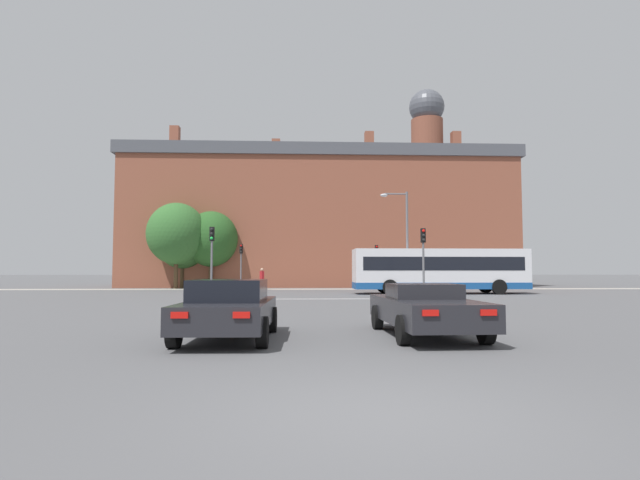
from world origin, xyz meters
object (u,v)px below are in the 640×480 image
object	(u,v)px
car_roadster_right	(425,309)
traffic_light_near_left	(212,250)
bus_crossing_lead	(439,270)
traffic_light_near_right	(423,251)
car_saloon_left	(229,308)
pedestrian_waiting	(262,277)
traffic_light_far_right	(377,259)
street_lamp_junction	(403,231)
traffic_light_far_left	(241,259)

from	to	relation	value
car_roadster_right	traffic_light_near_left	bearing A→B (deg)	114.17
bus_crossing_lead	traffic_light_near_right	xyz separation A→B (m)	(-2.62, -6.06, 1.04)
car_roadster_right	bus_crossing_lead	world-z (taller)	bus_crossing_lead
car_saloon_left	pedestrian_waiting	xyz separation A→B (m)	(-1.50, 30.61, 0.36)
car_saloon_left	car_roadster_right	distance (m)	4.65
car_saloon_left	bus_crossing_lead	distance (m)	24.99
car_roadster_right	traffic_light_far_right	xyz separation A→B (m)	(3.64, 30.57, 1.92)
pedestrian_waiting	street_lamp_junction	bearing A→B (deg)	18.62
car_roadster_right	bus_crossing_lead	bearing A→B (deg)	71.58
bus_crossing_lead	traffic_light_near_left	size ratio (longest dim) A/B	2.90
car_saloon_left	traffic_light_near_right	size ratio (longest dim) A/B	1.09
traffic_light_near_left	traffic_light_far_right	size ratio (longest dim) A/B	1.07
bus_crossing_lead	traffic_light_far_right	xyz separation A→B (m)	(-2.96, 8.70, 0.93)
car_saloon_left	traffic_light_near_left	xyz separation A→B (m)	(-3.34, 16.92, 2.03)
traffic_light_near_right	bus_crossing_lead	bearing A→B (deg)	66.59
car_saloon_left	traffic_light_near_right	world-z (taller)	traffic_light_near_right
street_lamp_junction	pedestrian_waiting	size ratio (longest dim) A/B	3.87
car_saloon_left	pedestrian_waiting	bearing A→B (deg)	94.03
traffic_light_far_right	street_lamp_junction	xyz separation A→B (m)	(0.36, -9.04, 1.69)
bus_crossing_lead	traffic_light_far_left	bearing A→B (deg)	-119.57
traffic_light_near_left	car_roadster_right	bearing A→B (deg)	-64.20
traffic_light_near_left	traffic_light_far_left	xyz separation A→B (m)	(0.09, 13.60, -0.15)
car_saloon_left	street_lamp_junction	xyz separation A→B (m)	(8.64, 21.96, 3.55)
car_roadster_right	pedestrian_waiting	xyz separation A→B (m)	(-6.13, 30.18, 0.42)
traffic_light_near_left	traffic_light_far_left	size ratio (longest dim) A/B	1.06
bus_crossing_lead	traffic_light_near_right	world-z (taller)	traffic_light_near_right
car_saloon_left	traffic_light_near_right	distance (m)	18.49
street_lamp_junction	pedestrian_waiting	bearing A→B (deg)	139.53
car_saloon_left	traffic_light_near_left	distance (m)	17.37
car_roadster_right	pedestrian_waiting	size ratio (longest dim) A/B	2.67
traffic_light_far_left	car_roadster_right	bearing A→B (deg)	-75.33
car_roadster_right	traffic_light_far_left	bearing A→B (deg)	103.05
traffic_light_near_left	traffic_light_far_right	xyz separation A→B (m)	(11.61, 14.08, -0.17)
traffic_light_near_left	pedestrian_waiting	size ratio (longest dim) A/B	2.26
traffic_light_near_left	street_lamp_junction	xyz separation A→B (m)	(11.98, 5.04, 1.51)
bus_crossing_lead	street_lamp_junction	distance (m)	3.70
car_roadster_right	bus_crossing_lead	xyz separation A→B (m)	(6.60, 21.87, 0.99)
traffic_light_near_right	pedestrian_waiting	distance (m)	17.64
car_roadster_right	bus_crossing_lead	distance (m)	22.87
traffic_light_far_right	pedestrian_waiting	xyz separation A→B (m)	(-9.77, -0.39, -1.50)
traffic_light_far_left	pedestrian_waiting	world-z (taller)	traffic_light_far_left
traffic_light_far_left	street_lamp_junction	world-z (taller)	street_lamp_junction
car_saloon_left	car_roadster_right	xyz separation A→B (m)	(4.63, 0.43, -0.06)
car_saloon_left	car_roadster_right	bearing A→B (deg)	6.54
traffic_light_far_left	traffic_light_near_right	xyz separation A→B (m)	(11.85, -14.28, 0.08)
bus_crossing_lead	traffic_light_far_right	size ratio (longest dim) A/B	3.12
bus_crossing_lead	traffic_light_near_right	bearing A→B (deg)	-23.41
car_roadster_right	traffic_light_far_left	world-z (taller)	traffic_light_far_left
bus_crossing_lead	car_roadster_right	bearing A→B (deg)	-16.80
car_roadster_right	traffic_light_near_left	xyz separation A→B (m)	(-7.97, 16.49, 2.09)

